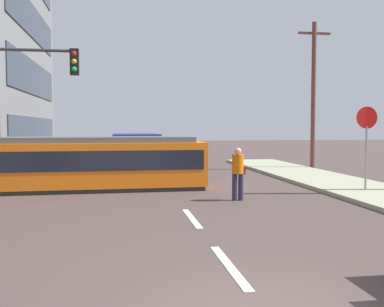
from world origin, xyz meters
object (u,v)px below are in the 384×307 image
Objects in this scene: streetcar_tram at (98,162)px; city_bus at (135,148)px; traffic_light_mast at (24,90)px; utility_pole_mid at (313,93)px; pedestrian_crossing at (238,171)px; stop_sign at (367,131)px.

city_bus is at bearing 79.08° from streetcar_tram.
traffic_light_mast is 0.62× the size of utility_pole_mid.
city_bus is 3.27× the size of pedestrian_crossing.
stop_sign is 0.58× the size of traffic_light_mast.
city_bus is at bearing 123.48° from stop_sign.
traffic_light_mast is at bearing 176.34° from stop_sign.
pedestrian_crossing is 7.29m from traffic_light_mast.
city_bus is 0.69× the size of utility_pole_mid.
pedestrian_crossing is (4.50, -3.36, -0.06)m from streetcar_tram.
traffic_light_mast is (-6.69, 1.40, 2.55)m from pedestrian_crossing.
traffic_light_mast is at bearing 168.21° from pedestrian_crossing.
utility_pole_mid is (6.72, 9.53, 3.21)m from pedestrian_crossing.
streetcar_tram is 1.45× the size of city_bus.
city_bus is 11.61m from traffic_light_mast.
utility_pole_mid is (11.23, 6.17, 3.15)m from streetcar_tram.
pedestrian_crossing is 0.34× the size of traffic_light_mast.
pedestrian_crossing is at bearing -171.99° from stop_sign.
streetcar_tram is at bearing 143.27° from pedestrian_crossing.
streetcar_tram is 5.62m from pedestrian_crossing.
traffic_light_mast reaches higher than pedestrian_crossing.
pedestrian_crossing is at bearing -11.79° from traffic_light_mast.
city_bus is 12.41m from pedestrian_crossing.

